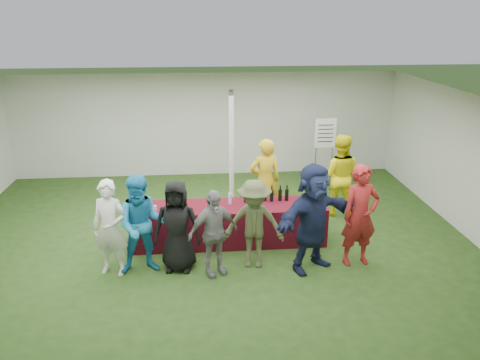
{
  "coord_description": "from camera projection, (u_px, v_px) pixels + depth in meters",
  "views": [
    {
      "loc": [
        -0.12,
        -8.04,
        4.17
      ],
      "look_at": [
        0.57,
        -0.02,
        1.25
      ],
      "focal_mm": 35.0,
      "sensor_mm": 36.0,
      "label": 1
    }
  ],
  "objects": [
    {
      "name": "ground",
      "position": [
        210.0,
        242.0,
        8.96
      ],
      "size": [
        60.0,
        60.0,
        0.0
      ],
      "primitive_type": "plane",
      "color": "#284719",
      "rests_on": "ground"
    },
    {
      "name": "tent",
      "position": [
        232.0,
        156.0,
        9.67
      ],
      "size": [
        10.0,
        10.0,
        10.0
      ],
      "color": "white",
      "rests_on": "ground"
    },
    {
      "name": "serving_table",
      "position": [
        229.0,
        224.0,
        8.85
      ],
      "size": [
        3.6,
        0.8,
        0.75
      ],
      "primitive_type": "cube",
      "color": "#540C17",
      "rests_on": "ground"
    },
    {
      "name": "wine_bottles",
      "position": [
        266.0,
        195.0,
        8.88
      ],
      "size": [
        0.86,
        0.14,
        0.32
      ],
      "color": "black",
      "rests_on": "serving_table"
    },
    {
      "name": "wine_glasses",
      "position": [
        210.0,
        206.0,
        8.4
      ],
      "size": [
        2.76,
        0.14,
        0.16
      ],
      "color": "silver",
      "rests_on": "serving_table"
    },
    {
      "name": "water_bottle",
      "position": [
        230.0,
        199.0,
        8.76
      ],
      "size": [
        0.07,
        0.07,
        0.23
      ],
      "color": "silver",
      "rests_on": "serving_table"
    },
    {
      "name": "bar_towel",
      "position": [
        312.0,
        201.0,
        8.89
      ],
      "size": [
        0.25,
        0.18,
        0.03
      ],
      "primitive_type": "cube",
      "color": "white",
      "rests_on": "serving_table"
    },
    {
      "name": "dump_bucket",
      "position": [
        313.0,
        203.0,
        8.61
      ],
      "size": [
        0.22,
        0.22,
        0.18
      ],
      "primitive_type": "cylinder",
      "color": "slate",
      "rests_on": "serving_table"
    },
    {
      "name": "wine_list_sign",
      "position": [
        325.0,
        139.0,
        11.08
      ],
      "size": [
        0.5,
        0.03,
        1.8
      ],
      "color": "slate",
      "rests_on": "ground"
    },
    {
      "name": "staff_pourer",
      "position": [
        265.0,
        181.0,
        9.56
      ],
      "size": [
        0.71,
        0.52,
        1.79
      ],
      "primitive_type": "imported",
      "rotation": [
        0.0,
        0.0,
        3.28
      ],
      "color": "gold",
      "rests_on": "ground"
    },
    {
      "name": "staff_back",
      "position": [
        339.0,
        175.0,
        9.92
      ],
      "size": [
        1.03,
        0.91,
        1.77
      ],
      "primitive_type": "imported",
      "rotation": [
        0.0,
        0.0,
        2.82
      ],
      "color": "yellow",
      "rests_on": "ground"
    },
    {
      "name": "customer_0",
      "position": [
        110.0,
        228.0,
        7.64
      ],
      "size": [
        0.69,
        0.54,
        1.65
      ],
      "primitive_type": "imported",
      "rotation": [
        0.0,
        0.0,
        -0.28
      ],
      "color": "white",
      "rests_on": "ground"
    },
    {
      "name": "customer_1",
      "position": [
        142.0,
        225.0,
        7.68
      ],
      "size": [
        0.91,
        0.74,
        1.72
      ],
      "primitive_type": "imported",
      "rotation": [
        0.0,
        0.0,
        0.12
      ],
      "color": "#1D85C0",
      "rests_on": "ground"
    },
    {
      "name": "customer_2",
      "position": [
        177.0,
        226.0,
        7.78
      ],
      "size": [
        0.83,
        0.6,
        1.59
      ],
      "primitive_type": "imported",
      "rotation": [
        0.0,
        0.0,
        -0.12
      ],
      "color": "black",
      "rests_on": "ground"
    },
    {
      "name": "customer_3",
      "position": [
        213.0,
        233.0,
        7.64
      ],
      "size": [
        0.95,
        0.7,
        1.5
      ],
      "primitive_type": "imported",
      "rotation": [
        0.0,
        0.0,
        0.43
      ],
      "color": "gray",
      "rests_on": "ground"
    },
    {
      "name": "customer_4",
      "position": [
        254.0,
        224.0,
        7.87
      ],
      "size": [
        1.09,
        0.72,
        1.57
      ],
      "primitive_type": "imported",
      "rotation": [
        0.0,
        0.0,
        -0.14
      ],
      "color": "#49502E",
      "rests_on": "ground"
    },
    {
      "name": "customer_5",
      "position": [
        313.0,
        218.0,
        7.75
      ],
      "size": [
        1.78,
        1.35,
        1.88
      ],
      "primitive_type": "imported",
      "rotation": [
        0.0,
        0.0,
        0.52
      ],
      "color": "#1A2245",
      "rests_on": "ground"
    },
    {
      "name": "customer_6",
      "position": [
        360.0,
        216.0,
        7.92
      ],
      "size": [
        0.71,
        0.52,
        1.8
      ],
      "primitive_type": "imported",
      "rotation": [
        0.0,
        0.0,
        0.15
      ],
      "color": "maroon",
      "rests_on": "ground"
    }
  ]
}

